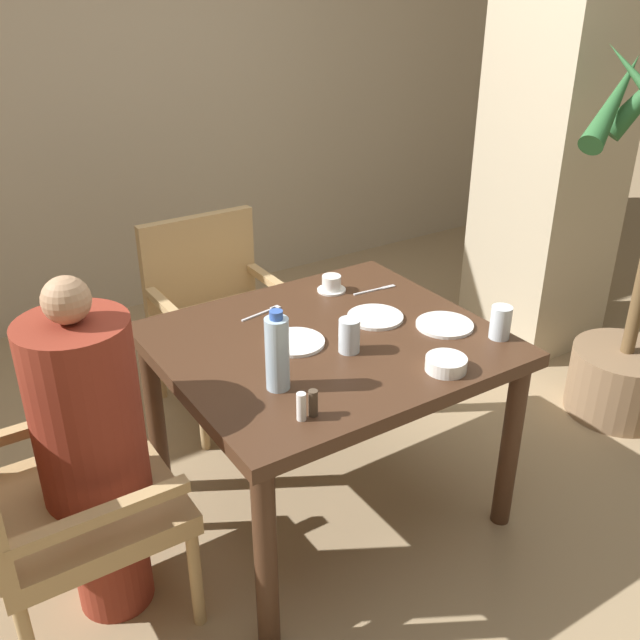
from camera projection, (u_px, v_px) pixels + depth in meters
ground_plane at (327, 503)px, 2.80m from camera, size 16.00×16.00×0.00m
wall_back at (103, 67)px, 3.80m from camera, size 8.00×0.06×2.80m
pillar_stone at (563, 88)px, 3.48m from camera, size 0.56×0.56×2.70m
dining_table at (328, 362)px, 2.51m from camera, size 1.12×0.99×0.73m
chair_left_side at (51, 498)px, 2.10m from camera, size 0.56×0.56×0.87m
diner_in_left_chair at (93, 451)px, 2.12m from camera, size 0.32×0.32×1.16m
chair_far_side at (218, 307)px, 3.27m from camera, size 0.56×0.56×0.87m
potted_palm at (638, 295)px, 3.11m from camera, size 0.66×0.66×1.78m
plate_main_left at (295, 342)px, 2.43m from camera, size 0.21×0.21×0.01m
plate_main_right at (375, 317)px, 2.60m from camera, size 0.21×0.21×0.01m
plate_dessert_center at (445, 325)px, 2.55m from camera, size 0.21×0.21×0.01m
teacup_with_saucer at (331, 284)px, 2.81m from camera, size 0.11×0.11×0.06m
bowl_small at (446, 364)px, 2.27m from camera, size 0.13×0.13×0.04m
water_bottle at (277, 353)px, 2.13m from camera, size 0.07×0.07×0.26m
glass_tall_near at (349, 336)px, 2.36m from camera, size 0.07×0.07×0.12m
glass_tall_mid at (501, 322)px, 2.45m from camera, size 0.07×0.07×0.12m
salt_shaker at (301, 407)px, 2.01m from camera, size 0.03×0.03×0.09m
pepper_shaker at (313, 403)px, 2.03m from camera, size 0.03×0.03×0.08m
fork_beside_plate at (265, 312)px, 2.65m from camera, size 0.18×0.05×0.00m
knife_beside_plate at (377, 289)px, 2.83m from camera, size 0.19×0.03×0.00m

